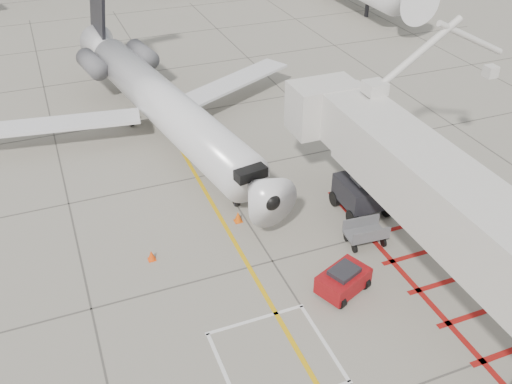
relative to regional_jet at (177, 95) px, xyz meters
name	(u,v)px	position (x,y,z in m)	size (l,w,h in m)	color
ground_plane	(312,323)	(1.12, -15.08, -3.62)	(260.00, 260.00, 0.00)	gray
regional_jet	(177,95)	(0.00, 0.00, 0.00)	(21.94, 27.66, 7.25)	silver
jet_bridge	(446,215)	(6.77, -14.99, 0.11)	(8.85, 18.68, 7.47)	silver
pushback_tug	(343,280)	(3.11, -13.90, -2.99)	(2.17, 1.36, 1.27)	maroon
baggage_cart	(366,233)	(5.62, -11.48, -3.04)	(1.86, 1.17, 1.17)	#595A5E
ground_power_unit	(465,199)	(11.39, -11.18, -2.75)	(2.22, 1.30, 1.76)	white
cone_nose	(151,255)	(-3.89, -8.97, -3.37)	(0.36, 0.36, 0.50)	#EE450C
cone_side	(238,217)	(0.72, -7.70, -3.34)	(0.41, 0.41, 0.57)	#DA510B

